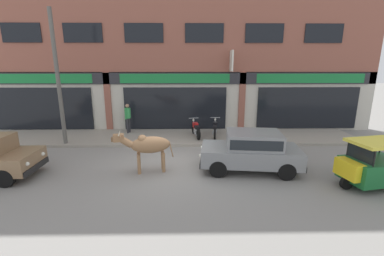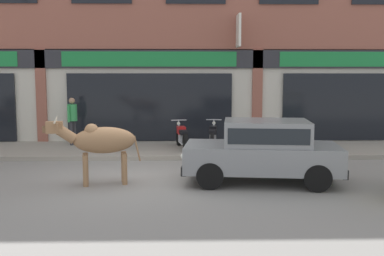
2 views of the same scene
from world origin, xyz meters
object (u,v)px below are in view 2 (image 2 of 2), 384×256
motorcycle_1 (213,136)px  cow (100,141)px  motorcycle_0 (182,137)px  car_0 (263,148)px  pedestrian (72,116)px

motorcycle_1 → cow: bearing=-123.4°
cow → motorcycle_1: cow is taller
cow → motorcycle_0: cow is taller
motorcycle_0 → cow: bearing=-113.7°
car_0 → motorcycle_1: 4.39m
cow → motorcycle_1: 5.24m
motorcycle_0 → motorcycle_1: 1.02m
motorcycle_1 → pedestrian: size_ratio=1.13×
car_0 → pedestrian: bearing=137.9°
cow → pedestrian: pedestrian is taller
cow → pedestrian: bearing=109.9°
motorcycle_1 → pedestrian: (-4.71, 0.74, 0.60)m
motorcycle_1 → pedestrian: bearing=171.1°
pedestrian → motorcycle_0: bearing=-12.9°
motorcycle_0 → motorcycle_1: bearing=6.1°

